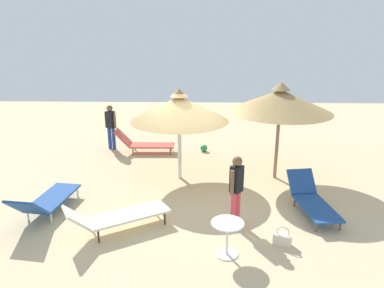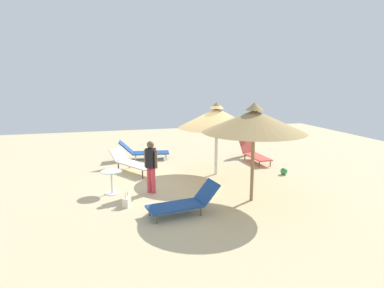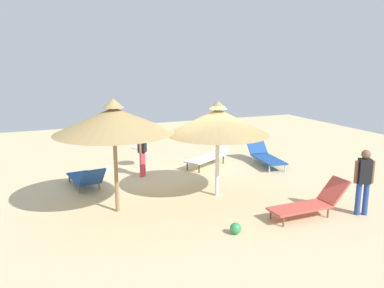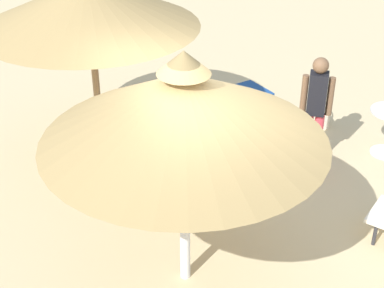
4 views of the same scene
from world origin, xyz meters
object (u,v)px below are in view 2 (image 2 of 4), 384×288
Objects in this scene: person_standing_center at (151,164)px; beach_ball at (284,171)px; parasol_umbrella_near_left at (217,118)px; lounge_chair_back at (143,151)px; person_standing_front at (250,135)px; parasol_umbrella_near_right at (254,121)px; side_table_round at (111,178)px; lounge_chair_far_left at (185,202)px; lounge_chair_edge at (131,162)px; handbag at (127,201)px; lounge_chair_far_right at (254,153)px.

person_standing_center is 6.43× the size of beach_ball.
lounge_chair_back is at bearing -52.89° from parasol_umbrella_near_left.
parasol_umbrella_near_right is at bearing 65.24° from person_standing_front.
person_standing_front is (-2.50, -5.42, -1.37)m from parasol_umbrella_near_right.
beach_ball is (-6.12, -0.41, -0.36)m from side_table_round.
parasol_umbrella_near_left reaches higher than lounge_chair_far_left.
parasol_umbrella_near_right is at bearing 112.17° from lounge_chair_back.
lounge_chair_edge is 2.65m from person_standing_center.
handbag is (0.82, 0.89, -0.77)m from person_standing_center.
beach_ball is at bearing 163.19° from parasol_umbrella_near_left.
parasol_umbrella_near_right reaches higher than handbag.
handbag is (1.41, -0.98, -0.19)m from lounge_chair_far_left.
lounge_chair_back is 6.27m from lounge_chair_far_left.
handbag is (5.99, 4.90, -0.78)m from person_standing_front.
lounge_chair_back is 8.73× the size of beach_ball.
parasol_umbrella_near_right reaches higher than person_standing_center.
parasol_umbrella_near_right is 1.30× the size of lounge_chair_edge.
parasol_umbrella_near_right is 6.73× the size of handbag.
lounge_chair_far_right is at bearing -131.86° from lounge_chair_far_left.
parasol_umbrella_near_left reaches higher than lounge_chair_back.
person_standing_center reaches higher than side_table_round.
parasol_umbrella_near_right is 11.45× the size of beach_ball.
parasol_umbrella_near_right reaches higher than person_standing_front.
lounge_chair_far_right reaches higher than lounge_chair_back.
lounge_chair_far_right is at bearing 71.94° from person_standing_front.
parasol_umbrella_near_left reaches higher than side_table_round.
parasol_umbrella_near_left is 1.70× the size of person_standing_front.
side_table_round is (0.80, 2.31, 0.12)m from lounge_chair_edge.
beach_ball is at bearing -176.13° from side_table_round.
parasol_umbrella_near_right is at bearing 156.55° from side_table_round.
person_standing_center is at bearing 7.77° from beach_ball.
lounge_chair_back is 1.06× the size of lounge_chair_far_right.
parasol_umbrella_near_left is at bearing 45.39° from person_standing_front.
lounge_chair_far_left is at bearing 107.61° from person_standing_center.
lounge_chair_far_left reaches higher than handbag.
parasol_umbrella_near_right is at bearing 42.31° from beach_ball.
person_standing_front reaches higher than lounge_chair_far_right.
lounge_chair_edge reaches higher than beach_ball.
side_table_round is at bearing -73.13° from handbag.
lounge_chair_edge is 1.37× the size of person_standing_center.
lounge_chair_edge is 3.13× the size of side_table_round.
lounge_chair_far_left is 1.73m from handbag.
person_standing_center is at bearing 28.36° from parasol_umbrella_near_left.
side_table_round is (1.17, -0.26, -0.42)m from person_standing_center.
lounge_chair_far_right is 8.20× the size of beach_ball.
handbag is at bearing 47.21° from person_standing_center.
parasol_umbrella_near_right is 1.49× the size of lounge_chair_far_left.
parasol_umbrella_near_right reaches higher than lounge_chair_edge.
lounge_chair_edge is at bearing -21.75° from parasol_umbrella_near_left.
lounge_chair_edge is 1.37× the size of person_standing_front.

